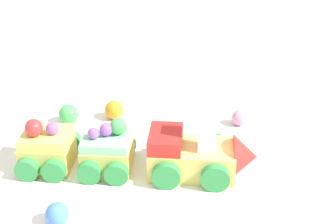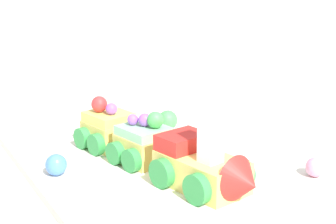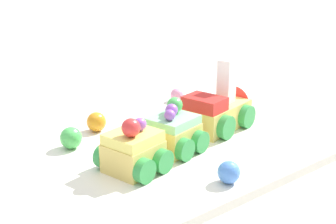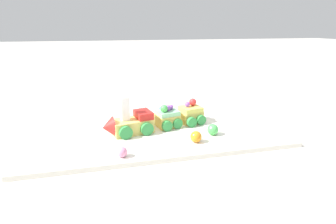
% 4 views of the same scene
% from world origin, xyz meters
% --- Properties ---
extents(ground_plane, '(10.00, 10.00, 0.00)m').
position_xyz_m(ground_plane, '(0.00, 0.00, 0.00)').
color(ground_plane, beige).
extents(display_board, '(0.66, 0.33, 0.01)m').
position_xyz_m(display_board, '(0.00, 0.00, 0.01)').
color(display_board, white).
rests_on(display_board, ground_plane).
extents(cake_train_locomotive, '(0.14, 0.10, 0.10)m').
position_xyz_m(cake_train_locomotive, '(0.08, 0.00, 0.04)').
color(cake_train_locomotive, '#EACC66').
rests_on(cake_train_locomotive, display_board).
extents(cake_car_mint, '(0.08, 0.09, 0.07)m').
position_xyz_m(cake_car_mint, '(-0.04, -0.02, 0.04)').
color(cake_car_mint, '#EACC66').
rests_on(cake_car_mint, display_board).
extents(cake_car_lemon, '(0.08, 0.09, 0.07)m').
position_xyz_m(cake_car_lemon, '(-0.11, -0.04, 0.04)').
color(cake_car_lemon, '#EACC66').
rests_on(cake_car_lemon, display_board).
extents(gumball_pink, '(0.02, 0.02, 0.02)m').
position_xyz_m(gumball_pink, '(0.10, 0.13, 0.02)').
color(gumball_pink, pink).
rests_on(gumball_pink, display_board).
extents(gumball_green, '(0.03, 0.03, 0.03)m').
position_xyz_m(gumball_green, '(-0.14, 0.07, 0.03)').
color(gumball_green, '#4CBC56').
rests_on(gumball_green, display_board).
extents(gumball_orange, '(0.03, 0.03, 0.03)m').
position_xyz_m(gumball_orange, '(-0.08, 0.10, 0.03)').
color(gumball_orange, orange).
rests_on(gumball_orange, display_board).
extents(gumball_blue, '(0.03, 0.03, 0.03)m').
position_xyz_m(gumball_blue, '(-0.05, -0.13, 0.02)').
color(gumball_blue, '#4C84E0').
rests_on(gumball_blue, display_board).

